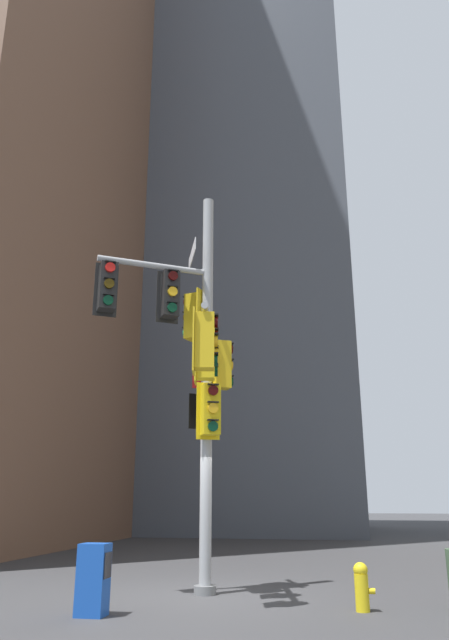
# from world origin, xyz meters

# --- Properties ---
(ground) EXTENTS (120.00, 120.00, 0.00)m
(ground) POSITION_xyz_m (0.00, 0.00, 0.00)
(ground) COLOR #38383A
(building_mid_block) EXTENTS (12.75, 12.75, 37.69)m
(building_mid_block) POSITION_xyz_m (-2.61, 21.61, 18.84)
(building_mid_block) COLOR #4C5460
(building_mid_block) RESTS_ON ground
(signal_pole_assembly) EXTENTS (2.79, 2.69, 8.19)m
(signal_pole_assembly) POSITION_xyz_m (-0.19, -0.45, 4.56)
(signal_pole_assembly) COLOR #9EA0A3
(signal_pole_assembly) RESTS_ON ground
(fire_hydrant) EXTENTS (0.33, 0.23, 0.73)m
(fire_hydrant) POSITION_xyz_m (2.84, -1.20, 0.38)
(fire_hydrant) COLOR yellow
(fire_hydrant) RESTS_ON ground
(newspaper_box) EXTENTS (0.45, 0.36, 1.05)m
(newspaper_box) POSITION_xyz_m (-1.26, -2.35, 0.53)
(newspaper_box) COLOR #194CB2
(newspaper_box) RESTS_ON ground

